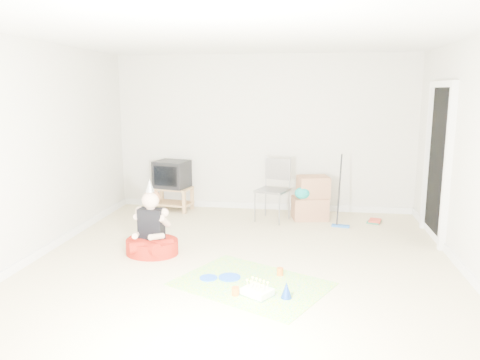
# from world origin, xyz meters

# --- Properties ---
(ground) EXTENTS (5.00, 5.00, 0.00)m
(ground) POSITION_xyz_m (0.00, 0.00, 0.00)
(ground) COLOR beige
(ground) RESTS_ON ground
(doorway_recess) EXTENTS (0.02, 0.90, 2.05)m
(doorway_recess) POSITION_xyz_m (2.48, 1.20, 1.02)
(doorway_recess) COLOR black
(doorway_recess) RESTS_ON ground
(tv_stand) EXTENTS (0.69, 0.49, 0.40)m
(tv_stand) POSITION_xyz_m (-1.51, 2.19, 0.24)
(tv_stand) COLOR #AC7F4D
(tv_stand) RESTS_ON ground
(crt_tv) EXTENTS (0.62, 0.55, 0.46)m
(crt_tv) POSITION_xyz_m (-1.51, 2.19, 0.62)
(crt_tv) COLOR black
(crt_tv) RESTS_ON tv_stand
(folding_chair) EXTENTS (0.57, 0.56, 1.00)m
(folding_chair) POSITION_xyz_m (0.21, 1.77, 0.49)
(folding_chair) COLOR gray
(folding_chair) RESTS_ON ground
(cardboard_boxes) EXTENTS (0.62, 0.53, 0.68)m
(cardboard_boxes) POSITION_xyz_m (0.81, 1.97, 0.33)
(cardboard_boxes) COLOR #A06E4D
(cardboard_boxes) RESTS_ON ground
(floor_mop) EXTENTS (0.27, 0.36, 1.06)m
(floor_mop) POSITION_xyz_m (1.26, 1.57, 0.26)
(floor_mop) COLOR #2257AA
(floor_mop) RESTS_ON ground
(book_pile) EXTENTS (0.25, 0.28, 0.05)m
(book_pile) POSITION_xyz_m (1.80, 1.87, 0.02)
(book_pile) COLOR #226749
(book_pile) RESTS_ON ground
(seated_woman) EXTENTS (0.72, 0.72, 0.95)m
(seated_woman) POSITION_xyz_m (-1.16, 0.04, 0.21)
(seated_woman) COLOR #A61C0F
(seated_woman) RESTS_ON ground
(party_mat) EXTENTS (1.83, 1.65, 0.01)m
(party_mat) POSITION_xyz_m (0.18, -0.72, 0.00)
(party_mat) COLOR #F73484
(party_mat) RESTS_ON ground
(birthday_cake) EXTENTS (0.35, 0.33, 0.14)m
(birthday_cake) POSITION_xyz_m (0.27, -0.99, 0.04)
(birthday_cake) COLOR white
(birthday_cake) RESTS_ON party_mat
(blue_plate_near) EXTENTS (0.27, 0.27, 0.01)m
(blue_plate_near) POSITION_xyz_m (-0.07, -0.59, 0.01)
(blue_plate_near) COLOR blue
(blue_plate_near) RESTS_ON party_mat
(blue_plate_far) EXTENTS (0.27, 0.27, 0.01)m
(blue_plate_far) POSITION_xyz_m (-0.30, -0.64, 0.01)
(blue_plate_far) COLOR blue
(blue_plate_far) RESTS_ON party_mat
(orange_cup_near) EXTENTS (0.08, 0.08, 0.08)m
(orange_cup_near) POSITION_xyz_m (0.47, -0.44, 0.05)
(orange_cup_near) COLOR #CB5C16
(orange_cup_near) RESTS_ON party_mat
(orange_cup_far) EXTENTS (0.08, 0.08, 0.08)m
(orange_cup_far) POSITION_xyz_m (0.06, -1.02, 0.05)
(orange_cup_far) COLOR #CB5C16
(orange_cup_far) RESTS_ON party_mat
(blue_party_hat) EXTENTS (0.15, 0.15, 0.16)m
(blue_party_hat) POSITION_xyz_m (0.56, -1.01, 0.09)
(blue_party_hat) COLOR #1843AE
(blue_party_hat) RESTS_ON party_mat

